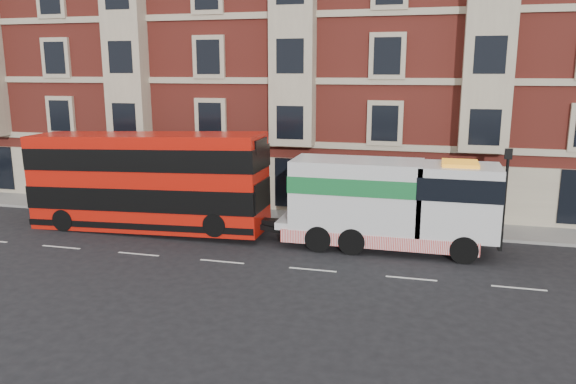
# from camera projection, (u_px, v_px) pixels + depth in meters

# --- Properties ---
(ground) EXTENTS (120.00, 120.00, 0.00)m
(ground) POSITION_uv_depth(u_px,v_px,m) (222.00, 262.00, 24.20)
(ground) COLOR black
(ground) RESTS_ON ground
(sidewalk) EXTENTS (90.00, 3.00, 0.15)m
(sidewalk) POSITION_uv_depth(u_px,v_px,m) (271.00, 217.00, 31.28)
(sidewalk) COLOR slate
(sidewalk) RESTS_ON ground
(victorian_terrace) EXTENTS (45.00, 12.00, 20.40)m
(victorian_terrace) POSITION_uv_depth(u_px,v_px,m) (310.00, 38.00, 36.11)
(victorian_terrace) COLOR maroon
(victorian_terrace) RESTS_ON ground
(lamp_post_west) EXTENTS (0.35, 0.15, 4.35)m
(lamp_post_west) POSITION_uv_depth(u_px,v_px,m) (160.00, 170.00, 30.96)
(lamp_post_west) COLOR black
(lamp_post_west) RESTS_ON sidewalk
(lamp_post_east) EXTENTS (0.35, 0.15, 4.35)m
(lamp_post_east) POSITION_uv_depth(u_px,v_px,m) (506.00, 187.00, 26.55)
(lamp_post_east) COLOR black
(lamp_post_east) RESTS_ON sidewalk
(double_decker_bus) EXTENTS (12.26, 2.81, 4.96)m
(double_decker_bus) POSITION_uv_depth(u_px,v_px,m) (147.00, 180.00, 28.44)
(double_decker_bus) COLOR red
(double_decker_bus) RESTS_ON ground
(tow_truck) EXTENTS (9.82, 2.90, 4.09)m
(tow_truck) POSITION_uv_depth(u_px,v_px,m) (387.00, 203.00, 25.58)
(tow_truck) COLOR silver
(tow_truck) RESTS_ON ground
(pedestrian) EXTENTS (0.75, 0.56, 1.86)m
(pedestrian) POSITION_uv_depth(u_px,v_px,m) (92.00, 194.00, 32.32)
(pedestrian) COLOR #1C2038
(pedestrian) RESTS_ON sidewalk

